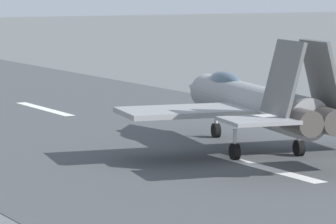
% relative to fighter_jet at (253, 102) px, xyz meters
% --- Properties ---
extents(ground_plane, '(400.00, 400.00, 0.00)m').
position_rel_fighter_jet_xyz_m(ground_plane, '(-4.12, 1.96, -2.39)').
color(ground_plane, slate).
extents(runway_strip, '(240.00, 26.00, 0.02)m').
position_rel_fighter_jet_xyz_m(runway_strip, '(-4.14, 1.96, -2.38)').
color(runway_strip, '#434648').
rests_on(runway_strip, ground).
extents(fighter_jet, '(16.98, 13.66, 5.58)m').
position_rel_fighter_jet_xyz_m(fighter_jet, '(0.00, 0.00, 0.00)').
color(fighter_jet, gray).
rests_on(fighter_jet, ground).
extents(marker_cone_mid, '(0.44, 0.44, 0.55)m').
position_rel_fighter_jet_xyz_m(marker_cone_mid, '(6.83, -10.31, -2.11)').
color(marker_cone_mid, orange).
rests_on(marker_cone_mid, ground).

